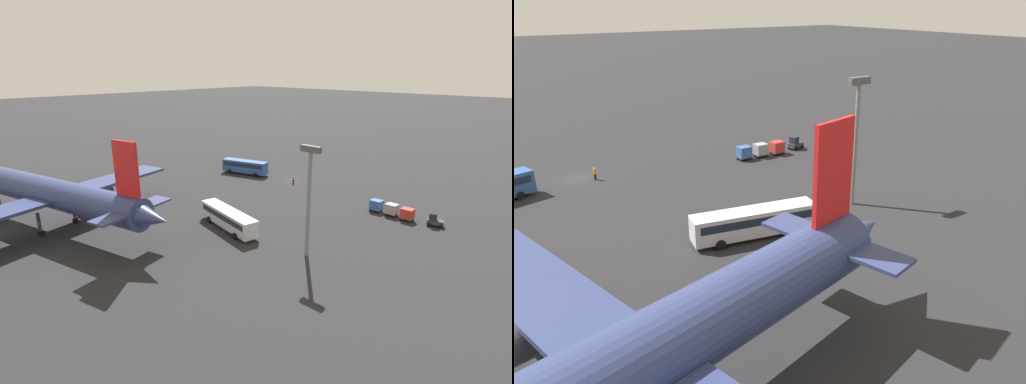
{
  "view_description": "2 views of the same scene",
  "coord_description": "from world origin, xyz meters",
  "views": [
    {
      "loc": [
        -52.97,
        66.79,
        24.16
      ],
      "look_at": [
        -9.21,
        21.08,
        4.06
      ],
      "focal_mm": 28.0,
      "sensor_mm": 36.0,
      "label": 1
    },
    {
      "loc": [
        14.23,
        66.99,
        22.74
      ],
      "look_at": [
        -12.66,
        27.62,
        4.18
      ],
      "focal_mm": 35.0,
      "sensor_mm": 36.0,
      "label": 2
    }
  ],
  "objects": [
    {
      "name": "shuttle_bus_far",
      "position": [
        -10.28,
        28.33,
        1.83
      ],
      "size": [
        13.13,
        5.04,
        3.04
      ],
      "rotation": [
        0.0,
        0.0,
        -0.2
      ],
      "color": "silver",
      "rests_on": "ground"
    },
    {
      "name": "cargo_cart_grey",
      "position": [
        -25.94,
        5.64,
        1.19
      ],
      "size": [
        2.02,
        1.72,
        2.06
      ],
      "rotation": [
        0.0,
        0.0,
        0.02
      ],
      "color": "#38383D",
      "rests_on": "ground"
    },
    {
      "name": "baggage_tug",
      "position": [
        -32.91,
        5.19,
        0.94
      ],
      "size": [
        2.64,
        2.12,
        2.1
      ],
      "rotation": [
        0.0,
        0.0,
        0.24
      ],
      "color": "#333338",
      "rests_on": "ground"
    },
    {
      "name": "ground_plane",
      "position": [
        0.0,
        0.0,
        0.0
      ],
      "size": [
        600.0,
        600.0,
        0.0
      ],
      "primitive_type": "plane",
      "color": "#232326"
    },
    {
      "name": "cargo_cart_red",
      "position": [
        -28.79,
        5.99,
        1.19
      ],
      "size": [
        2.02,
        1.72,
        2.06
      ],
      "rotation": [
        0.0,
        0.0,
        0.02
      ],
      "color": "#38383D",
      "rests_on": "ground"
    },
    {
      "name": "shuttle_bus_near",
      "position": [
        11.17,
        3.51,
        1.91
      ],
      "size": [
        11.14,
        5.32,
        3.19
      ],
      "rotation": [
        0.0,
        0.0,
        0.27
      ],
      "color": "#2D5199",
      "rests_on": "ground"
    },
    {
      "name": "airplane",
      "position": [
        9.77,
        47.02,
        5.75
      ],
      "size": [
        48.19,
        42.01,
        15.3
      ],
      "rotation": [
        0.0,
        0.0,
        0.23
      ],
      "color": "navy",
      "rests_on": "ground"
    },
    {
      "name": "cargo_cart_blue",
      "position": [
        -23.08,
        5.48,
        1.19
      ],
      "size": [
        2.02,
        1.72,
        2.06
      ],
      "rotation": [
        0.0,
        0.0,
        0.02
      ],
      "color": "#38383D",
      "rests_on": "ground"
    },
    {
      "name": "worker_person",
      "position": [
        -1.91,
        1.85,
        0.87
      ],
      "size": [
        0.38,
        0.38,
        1.74
      ],
      "color": "#1E1E2D",
      "rests_on": "ground"
    },
    {
      "name": "light_pole",
      "position": [
        -24.55,
        27.38,
        9.3
      ],
      "size": [
        2.8,
        0.7,
        14.81
      ],
      "color": "slate",
      "rests_on": "ground"
    }
  ]
}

